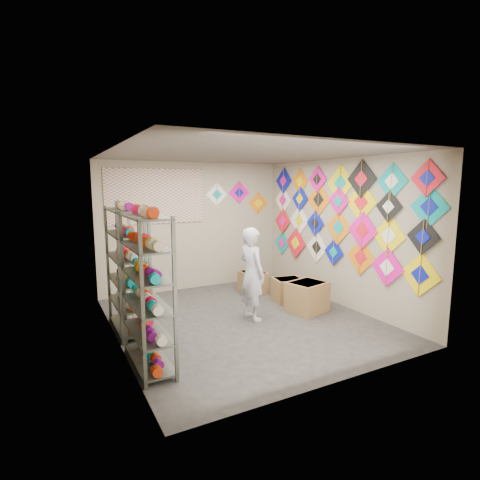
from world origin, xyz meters
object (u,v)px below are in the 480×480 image
shopkeeper (252,274)px  carton_c (253,282)px  shelf_rack_front (147,291)px  carton_b (288,290)px  shelf_rack_back (126,270)px  carton_a (307,297)px

shopkeeper → carton_c: 1.61m
shelf_rack_front → carton_b: (3.03, 1.35, -0.73)m
shelf_rack_back → shopkeeper: (1.94, -0.47, -0.18)m
shelf_rack_back → carton_a: (2.99, -0.60, -0.68)m
shopkeeper → carton_a: shopkeeper is taller
shelf_rack_front → shopkeeper: shelf_rack_front is taller
shelf_rack_front → carton_b: shelf_rack_front is taller
shelf_rack_front → carton_a: (2.99, 0.70, -0.68)m
shelf_rack_front → carton_a: 3.14m
shelf_rack_back → carton_a: shelf_rack_back is taller
carton_a → carton_c: 1.47m
shopkeeper → carton_c: size_ratio=3.01×
carton_c → carton_b: bearing=-67.7°
shelf_rack_front → carton_c: 3.52m
shelf_rack_back → carton_b: bearing=0.9°
carton_b → carton_c: bearing=123.2°
carton_c → shelf_rack_front: bearing=-141.6°
shelf_rack_back → carton_a: 3.12m
shelf_rack_back → carton_c: bearing=17.2°
carton_b → carton_c: size_ratio=1.06×
carton_b → carton_c: carton_c is taller
shelf_rack_front → carton_b: bearing=24.0°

